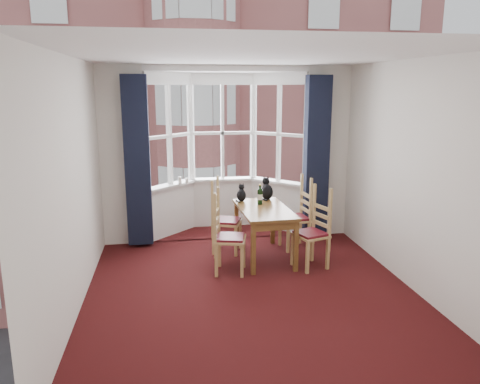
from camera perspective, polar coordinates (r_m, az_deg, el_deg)
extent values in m
plane|color=black|center=(5.79, 1.55, -12.48)|extent=(4.50, 4.50, 0.00)
plane|color=white|center=(5.25, 1.73, 16.35)|extent=(4.50, 4.50, 0.00)
plane|color=silver|center=(5.37, -19.87, 0.49)|extent=(0.00, 4.50, 4.50)
plane|color=silver|center=(6.04, 20.65, 1.72)|extent=(0.00, 4.50, 4.50)
plane|color=silver|center=(3.24, 8.92, -6.65)|extent=(4.00, 0.00, 4.00)
cube|color=silver|center=(7.51, -14.09, 4.17)|extent=(0.70, 0.12, 2.80)
cube|color=silver|center=(7.92, 10.48, 4.76)|extent=(0.70, 0.12, 2.80)
cube|color=black|center=(7.33, -12.39, 3.65)|extent=(0.38, 0.22, 2.60)
cube|color=black|center=(7.69, 9.28, 4.19)|extent=(0.38, 0.22, 2.60)
cube|color=brown|center=(6.77, 2.97, -2.14)|extent=(0.75, 1.32, 0.04)
cube|color=brown|center=(6.26, 1.63, -6.98)|extent=(0.06, 0.06, 0.71)
cube|color=brown|center=(7.37, -0.45, -3.92)|extent=(0.06, 0.06, 0.71)
cube|color=brown|center=(6.42, 6.83, -6.58)|extent=(0.06, 0.06, 0.71)
cube|color=brown|center=(7.50, 4.01, -3.66)|extent=(0.06, 0.06, 0.71)
cube|color=tan|center=(6.30, -1.19, -5.66)|extent=(0.49, 0.50, 0.06)
cube|color=#510D16|center=(6.30, -1.19, -5.53)|extent=(0.44, 0.45, 0.03)
cube|color=tan|center=(7.08, -1.59, -3.59)|extent=(0.52, 0.53, 0.06)
cube|color=#510D16|center=(7.08, -1.59, -3.47)|extent=(0.46, 0.48, 0.03)
cube|color=tan|center=(6.54, 8.59, -5.11)|extent=(0.51, 0.53, 0.06)
cube|color=#510D16|center=(6.54, 8.59, -4.98)|extent=(0.46, 0.48, 0.03)
cube|color=tan|center=(7.28, 6.67, -3.21)|extent=(0.44, 0.46, 0.06)
cube|color=#510D16|center=(7.28, 6.67, -3.09)|extent=(0.40, 0.42, 0.03)
ellipsoid|color=black|center=(7.16, 0.17, -0.43)|extent=(0.18, 0.21, 0.19)
sphere|color=black|center=(7.19, 0.19, 0.61)|extent=(0.10, 0.10, 0.09)
cone|color=black|center=(7.19, -0.01, 0.95)|extent=(0.04, 0.04, 0.04)
cone|color=black|center=(7.18, 0.38, 0.95)|extent=(0.04, 0.04, 0.04)
ellipsoid|color=black|center=(7.29, 3.32, 0.00)|extent=(0.19, 0.24, 0.24)
sphere|color=black|center=(7.34, 3.18, 1.31)|extent=(0.12, 0.12, 0.11)
cone|color=black|center=(7.32, 2.94, 1.73)|extent=(0.04, 0.04, 0.05)
cone|color=black|center=(7.34, 3.43, 1.75)|extent=(0.04, 0.04, 0.05)
cylinder|color=black|center=(6.96, 2.44, -0.63)|extent=(0.08, 0.08, 0.22)
sphere|color=black|center=(6.94, 2.45, 0.21)|extent=(0.07, 0.07, 0.07)
cylinder|color=black|center=(6.93, 2.45, 0.54)|extent=(0.03, 0.03, 0.09)
cylinder|color=gold|center=(6.92, 2.45, 0.88)|extent=(0.03, 0.03, 0.02)
cylinder|color=silver|center=(6.96, 2.44, -0.59)|extent=(0.08, 0.08, 0.08)
cylinder|color=white|center=(7.91, -7.35, 1.41)|extent=(0.06, 0.06, 0.12)
cylinder|color=white|center=(7.94, -6.49, 1.37)|extent=(0.06, 0.06, 0.09)
plane|color=#333335|center=(38.36, -7.20, -0.16)|extent=(80.00, 80.00, 0.00)
cube|color=#A95C57|center=(19.48, -6.08, 8.31)|extent=(18.00, 6.00, 14.00)
cylinder|color=#A95C57|center=(16.50, -5.54, 7.54)|extent=(3.20, 3.20, 14.00)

